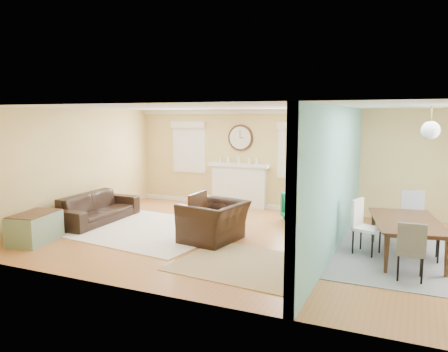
{
  "coord_description": "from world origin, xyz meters",
  "views": [
    {
      "loc": [
        2.81,
        -7.85,
        2.44
      ],
      "look_at": [
        -0.8,
        0.3,
        1.2
      ],
      "focal_mm": 35.0,
      "sensor_mm": 36.0,
      "label": 1
    }
  ],
  "objects_px": {
    "sofa": "(97,208)",
    "credenza": "(330,208)",
    "eames_chair": "(214,222)",
    "dining_table": "(408,239)",
    "green_chair": "(302,207)"
  },
  "relations": [
    {
      "from": "eames_chair",
      "to": "dining_table",
      "type": "height_order",
      "value": "eames_chair"
    },
    {
      "from": "sofa",
      "to": "credenza",
      "type": "xyz_separation_m",
      "value": [
        4.98,
        1.8,
        0.07
      ]
    },
    {
      "from": "eames_chair",
      "to": "credenza",
      "type": "distance_m",
      "value": 2.82
    },
    {
      "from": "sofa",
      "to": "eames_chair",
      "type": "distance_m",
      "value": 3.16
    },
    {
      "from": "green_chair",
      "to": "credenza",
      "type": "xyz_separation_m",
      "value": [
        0.67,
        -0.21,
        0.06
      ]
    },
    {
      "from": "credenza",
      "to": "dining_table",
      "type": "relative_size",
      "value": 0.73
    },
    {
      "from": "sofa",
      "to": "dining_table",
      "type": "height_order",
      "value": "dining_table"
    },
    {
      "from": "eames_chair",
      "to": "dining_table",
      "type": "relative_size",
      "value": 0.63
    },
    {
      "from": "sofa",
      "to": "credenza",
      "type": "bearing_deg",
      "value": -72.38
    },
    {
      "from": "eames_chair",
      "to": "sofa",
      "type": "bearing_deg",
      "value": -87.78
    },
    {
      "from": "dining_table",
      "to": "eames_chair",
      "type": "bearing_deg",
      "value": 85.25
    },
    {
      "from": "sofa",
      "to": "credenza",
      "type": "distance_m",
      "value": 5.3
    },
    {
      "from": "green_chair",
      "to": "credenza",
      "type": "distance_m",
      "value": 0.7
    },
    {
      "from": "eames_chair",
      "to": "dining_table",
      "type": "distance_m",
      "value": 3.51
    },
    {
      "from": "green_chair",
      "to": "dining_table",
      "type": "bearing_deg",
      "value": -179.75
    }
  ]
}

